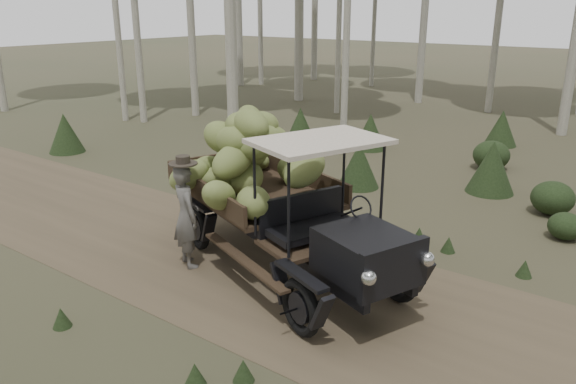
% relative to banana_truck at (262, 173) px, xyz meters
% --- Properties ---
extents(ground, '(120.00, 120.00, 0.00)m').
position_rel_banana_truck_xyz_m(ground, '(2.42, -0.49, -1.62)').
color(ground, '#473D2B').
rests_on(ground, ground).
extents(dirt_track, '(70.00, 4.00, 0.01)m').
position_rel_banana_truck_xyz_m(dirt_track, '(2.42, -0.49, -1.61)').
color(dirt_track, brown).
rests_on(dirt_track, ground).
extents(banana_truck, '(5.68, 3.62, 2.74)m').
position_rel_banana_truck_xyz_m(banana_truck, '(0.00, 0.00, 0.00)').
color(banana_truck, black).
rests_on(banana_truck, ground).
extents(farmer, '(0.78, 0.67, 1.98)m').
position_rel_banana_truck_xyz_m(farmer, '(-0.89, -0.96, -0.68)').
color(farmer, '#575450').
rests_on(farmer, ground).
extents(undergrowth, '(22.81, 24.88, 1.37)m').
position_rel_banana_truck_xyz_m(undergrowth, '(2.50, 0.59, -1.07)').
color(undergrowth, '#233319').
rests_on(undergrowth, ground).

